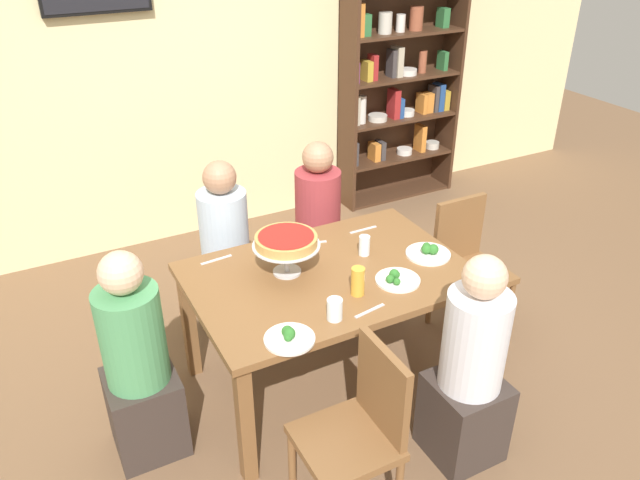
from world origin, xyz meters
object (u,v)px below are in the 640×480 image
water_glass_clear_near (364,245)px  cutlery_knife_near (363,230)px  cutlery_fork_near (311,243)px  cutlery_spare_fork (277,244)px  diner_far_left (227,259)px  water_glass_clear_far (335,309)px  deep_dish_pizza_stand (286,243)px  bookshelf (400,70)px  diner_near_right (470,376)px  diner_far_right (318,235)px  salad_plate_spare (289,337)px  beer_glass_amber_tall (358,281)px  cutlery_knife_far (370,311)px  diner_head_west (139,371)px  salad_plate_far_diner (397,279)px  cutlery_fork_far (216,260)px  dining_table (329,287)px  chair_head_east (467,261)px  salad_plate_near_diner (428,252)px  chair_near_left (359,427)px

water_glass_clear_near → cutlery_knife_near: size_ratio=0.63×
cutlery_fork_near → cutlery_spare_fork: (-0.18, 0.08, 0.00)m
diner_far_left → water_glass_clear_near: 0.96m
water_glass_clear_far → cutlery_spare_fork: (0.05, 0.77, -0.05)m
deep_dish_pizza_stand → cutlery_spare_fork: 0.36m
bookshelf → cutlery_fork_near: size_ratio=12.29×
diner_near_right → cutlery_spare_fork: diner_near_right is taller
diner_far_right → salad_plate_spare: 1.47m
bookshelf → beer_glass_amber_tall: 2.87m
diner_far_right → bookshelf: bearing=130.4°
diner_near_right → beer_glass_amber_tall: bearing=30.5°
cutlery_knife_far → cutlery_spare_fork: same height
diner_head_west → beer_glass_amber_tall: bearing=-12.2°
water_glass_clear_far → beer_glass_amber_tall: bearing=32.5°
diner_head_west → cutlery_knife_near: (1.45, 0.33, 0.25)m
water_glass_clear_near → water_glass_clear_far: bearing=-134.1°
bookshelf → cutlery_knife_far: 3.01m
water_glass_clear_far → cutlery_knife_far: water_glass_clear_far is taller
salad_plate_far_diner → cutlery_knife_far: 0.31m
salad_plate_far_diner → salad_plate_spare: bearing=-165.5°
cutlery_fork_near → water_glass_clear_far: bearing=85.6°
diner_head_west → cutlery_fork_far: diner_head_west is taller
dining_table → chair_head_east: 1.04m
water_glass_clear_near → water_glass_clear_far: 0.63m
deep_dish_pizza_stand → water_glass_clear_far: size_ratio=3.29×
water_glass_clear_far → cutlery_fork_near: size_ratio=0.60×
diner_far_left → chair_head_east: diner_far_left is taller
chair_head_east → beer_glass_amber_tall: (-0.99, -0.32, 0.33)m
chair_head_east → dining_table: bearing=4.2°
bookshelf → diner_far_left: bookshelf is taller
cutlery_spare_fork → chair_head_east: bearing=178.9°
diner_far_right → salad_plate_spare: size_ratio=4.93×
cutlery_fork_near → deep_dish_pizza_stand: bearing=54.5°
salad_plate_near_diner → chair_head_east: bearing=20.7°
salad_plate_near_diner → salad_plate_far_diner: size_ratio=1.07×
chair_head_east → chair_near_left: 1.58m
dining_table → water_glass_clear_near: size_ratio=12.90×
chair_near_left → salad_plate_far_diner: bearing=-44.2°
salad_plate_near_diner → water_glass_clear_near: size_ratio=2.20×
salad_plate_spare → cutlery_fork_far: bearing=94.0°
diner_near_right → cutlery_fork_far: size_ratio=6.39×
water_glass_clear_far → cutlery_fork_near: (0.23, 0.69, -0.05)m
salad_plate_spare → cutlery_fork_near: (0.49, 0.74, -0.02)m
cutlery_knife_near → cutlery_fork_near: bearing=-0.2°
cutlery_fork_far → cutlery_knife_near: bearing=170.3°
chair_near_left → water_glass_clear_near: chair_near_left is taller
diner_near_right → cutlery_fork_near: (-0.29, 1.10, 0.25)m
chair_near_left → beer_glass_amber_tall: (0.32, 0.57, 0.33)m
diner_near_right → water_glass_clear_far: size_ratio=10.64×
cutlery_fork_near → cutlery_knife_near: (0.35, 0.00, 0.00)m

